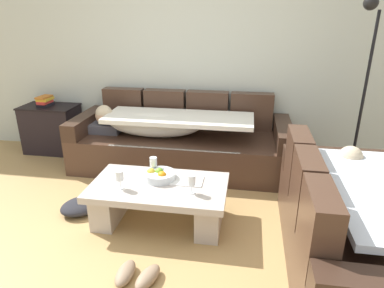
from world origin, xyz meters
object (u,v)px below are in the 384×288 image
object	(u,v)px
wine_glass_far_back	(153,162)
book_stack_on_cabinet	(45,101)
coffee_table	(159,198)
fruit_bowl	(159,175)
couch_near_window	(352,229)
floor_lamp	(362,82)
wine_glass_near_right	(192,181)
pair_of_shoes	(136,275)
couch_along_wall	(177,142)
crumpled_garment	(82,206)
open_magazine	(187,181)
side_cabinet	(52,129)
wine_glass_near_left	(120,176)

from	to	relation	value
wine_glass_far_back	book_stack_on_cabinet	xyz separation A→B (m)	(-1.81, 1.23, 0.21)
coffee_table	wine_glass_far_back	bearing A→B (deg)	116.34
fruit_bowl	couch_near_window	bearing A→B (deg)	-15.96
wine_glass_far_back	floor_lamp	xyz separation A→B (m)	(1.99, 1.00, 0.62)
wine_glass_near_right	pair_of_shoes	bearing A→B (deg)	-114.17
couch_along_wall	wine_glass_far_back	distance (m)	1.02
floor_lamp	pair_of_shoes	bearing A→B (deg)	-133.88
wine_glass_near_right	floor_lamp	world-z (taller)	floor_lamp
wine_glass_far_back	crumpled_garment	size ratio (longest dim) A/B	0.42
couch_near_window	pair_of_shoes	world-z (taller)	couch_near_window
floor_lamp	crumpled_garment	bearing A→B (deg)	-156.64
couch_along_wall	open_magazine	world-z (taller)	couch_along_wall
floor_lamp	couch_near_window	bearing A→B (deg)	-103.21
wine_glass_near_right	couch_along_wall	bearing A→B (deg)	107.01
open_magazine	side_cabinet	size ratio (longest dim) A/B	0.39
floor_lamp	pair_of_shoes	size ratio (longest dim) A/B	5.92
fruit_bowl	book_stack_on_cabinet	xyz separation A→B (m)	(-1.89, 1.33, 0.28)
coffee_table	wine_glass_far_back	distance (m)	0.34
wine_glass_near_left	open_magazine	world-z (taller)	wine_glass_near_left
wine_glass_near_left	side_cabinet	size ratio (longest dim) A/B	0.23
crumpled_garment	pair_of_shoes	bearing A→B (deg)	-44.37
side_cabinet	wine_glass_near_right	bearing A→B (deg)	-35.05
wine_glass_far_back	couch_along_wall	bearing A→B (deg)	89.34
couch_along_wall	wine_glass_far_back	size ratio (longest dim) A/B	15.42
pair_of_shoes	crumpled_garment	xyz separation A→B (m)	(-0.81, 0.79, 0.01)
book_stack_on_cabinet	floor_lamp	world-z (taller)	floor_lamp
coffee_table	book_stack_on_cabinet	xyz separation A→B (m)	(-1.91, 1.43, 0.47)
couch_along_wall	couch_near_window	bearing A→B (deg)	-43.70
pair_of_shoes	open_magazine	bearing A→B (deg)	75.82
wine_glass_near_left	pair_of_shoes	world-z (taller)	wine_glass_near_left
coffee_table	fruit_bowl	world-z (taller)	fruit_bowl
coffee_table	book_stack_on_cabinet	distance (m)	2.43
fruit_bowl	floor_lamp	bearing A→B (deg)	29.89
couch_near_window	open_magazine	xyz separation A→B (m)	(-1.29, 0.45, 0.05)
book_stack_on_cabinet	fruit_bowl	bearing A→B (deg)	-35.11
book_stack_on_cabinet	wine_glass_far_back	bearing A→B (deg)	-34.18
couch_near_window	fruit_bowl	size ratio (longest dim) A/B	6.53
coffee_table	wine_glass_near_left	xyz separation A→B (m)	(-0.30, -0.13, 0.26)
side_cabinet	crumpled_garment	world-z (taller)	side_cabinet
open_magazine	side_cabinet	world-z (taller)	side_cabinet
couch_near_window	fruit_bowl	world-z (taller)	couch_near_window
wine_glass_near_right	crumpled_garment	size ratio (longest dim) A/B	0.42
pair_of_shoes	coffee_table	bearing A→B (deg)	91.77
wine_glass_far_back	crumpled_garment	xyz separation A→B (m)	(-0.69, -0.16, -0.44)
couch_near_window	side_cabinet	world-z (taller)	couch_near_window
wine_glass_near_left	wine_glass_near_right	size ratio (longest dim) A/B	1.00
pair_of_shoes	wine_glass_near_left	bearing A→B (deg)	117.65
coffee_table	crumpled_garment	bearing A→B (deg)	177.27
open_magazine	crumpled_garment	size ratio (longest dim) A/B	0.70
side_cabinet	book_stack_on_cabinet	world-z (taller)	book_stack_on_cabinet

